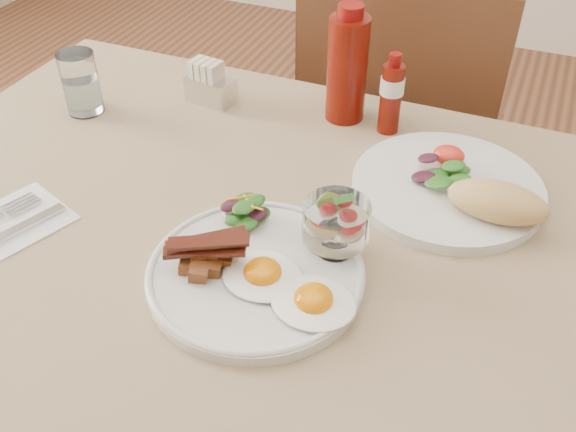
{
  "coord_description": "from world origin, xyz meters",
  "views": [
    {
      "loc": [
        0.25,
        -0.61,
        1.34
      ],
      "look_at": [
        0.01,
        -0.02,
        0.82
      ],
      "focal_mm": 40.0,
      "sensor_mm": 36.0,
      "label": 1
    }
  ],
  "objects_px": {
    "chair_far": "(398,140)",
    "main_plate": "(256,275)",
    "fruit_cup": "(336,222)",
    "hot_sauce_bottle": "(391,95)",
    "water_glass": "(82,86)",
    "table": "(290,287)",
    "sugar_caddy": "(209,85)",
    "ketchup_bottle": "(347,67)",
    "second_plate": "(459,189)"
  },
  "relations": [
    {
      "from": "second_plate",
      "to": "sugar_caddy",
      "type": "height_order",
      "value": "sugar_caddy"
    },
    {
      "from": "water_glass",
      "to": "hot_sauce_bottle",
      "type": "bearing_deg",
      "value": 15.56
    },
    {
      "from": "hot_sauce_bottle",
      "to": "water_glass",
      "type": "distance_m",
      "value": 0.54
    },
    {
      "from": "table",
      "to": "chair_far",
      "type": "height_order",
      "value": "chair_far"
    },
    {
      "from": "table",
      "to": "water_glass",
      "type": "height_order",
      "value": "water_glass"
    },
    {
      "from": "sugar_caddy",
      "to": "water_glass",
      "type": "height_order",
      "value": "water_glass"
    },
    {
      "from": "fruit_cup",
      "to": "second_plate",
      "type": "xyz_separation_m",
      "value": [
        0.13,
        0.19,
        -0.05
      ]
    },
    {
      "from": "chair_far",
      "to": "main_plate",
      "type": "height_order",
      "value": "chair_far"
    },
    {
      "from": "main_plate",
      "to": "sugar_caddy",
      "type": "height_order",
      "value": "sugar_caddy"
    },
    {
      "from": "table",
      "to": "main_plate",
      "type": "height_order",
      "value": "main_plate"
    },
    {
      "from": "chair_far",
      "to": "second_plate",
      "type": "bearing_deg",
      "value": -68.11
    },
    {
      "from": "sugar_caddy",
      "to": "table",
      "type": "bearing_deg",
      "value": -39.24
    },
    {
      "from": "chair_far",
      "to": "ketchup_bottle",
      "type": "xyz_separation_m",
      "value": [
        -0.04,
        -0.32,
        0.32
      ]
    },
    {
      "from": "chair_far",
      "to": "fruit_cup",
      "type": "height_order",
      "value": "chair_far"
    },
    {
      "from": "chair_far",
      "to": "hot_sauce_bottle",
      "type": "distance_m",
      "value": 0.45
    },
    {
      "from": "chair_far",
      "to": "water_glass",
      "type": "xyz_separation_m",
      "value": [
        -0.47,
        -0.48,
        0.28
      ]
    },
    {
      "from": "second_plate",
      "to": "water_glass",
      "type": "xyz_separation_m",
      "value": [
        -0.67,
        0.0,
        0.03
      ]
    },
    {
      "from": "second_plate",
      "to": "main_plate",
      "type": "bearing_deg",
      "value": -127.78
    },
    {
      "from": "main_plate",
      "to": "ketchup_bottle",
      "type": "height_order",
      "value": "ketchup_bottle"
    },
    {
      "from": "table",
      "to": "water_glass",
      "type": "distance_m",
      "value": 0.53
    },
    {
      "from": "second_plate",
      "to": "sugar_caddy",
      "type": "bearing_deg",
      "value": 165.91
    },
    {
      "from": "main_plate",
      "to": "second_plate",
      "type": "xyz_separation_m",
      "value": [
        0.21,
        0.27,
        0.01
      ]
    },
    {
      "from": "fruit_cup",
      "to": "hot_sauce_bottle",
      "type": "xyz_separation_m",
      "value": [
        -0.02,
        0.34,
        0.0
      ]
    },
    {
      "from": "table",
      "to": "sugar_caddy",
      "type": "bearing_deg",
      "value": 133.11
    },
    {
      "from": "fruit_cup",
      "to": "chair_far",
      "type": "bearing_deg",
      "value": 95.68
    },
    {
      "from": "hot_sauce_bottle",
      "to": "water_glass",
      "type": "bearing_deg",
      "value": -164.44
    },
    {
      "from": "main_plate",
      "to": "hot_sauce_bottle",
      "type": "distance_m",
      "value": 0.42
    },
    {
      "from": "fruit_cup",
      "to": "second_plate",
      "type": "distance_m",
      "value": 0.23
    },
    {
      "from": "ketchup_bottle",
      "to": "hot_sauce_bottle",
      "type": "relative_size",
      "value": 1.43
    },
    {
      "from": "ketchup_bottle",
      "to": "hot_sauce_bottle",
      "type": "bearing_deg",
      "value": -10.16
    },
    {
      "from": "second_plate",
      "to": "sugar_caddy",
      "type": "relative_size",
      "value": 3.21
    },
    {
      "from": "hot_sauce_bottle",
      "to": "fruit_cup",
      "type": "bearing_deg",
      "value": -86.14
    },
    {
      "from": "chair_far",
      "to": "second_plate",
      "type": "height_order",
      "value": "chair_far"
    },
    {
      "from": "sugar_caddy",
      "to": "hot_sauce_bottle",
      "type": "bearing_deg",
      "value": 12.61
    },
    {
      "from": "main_plate",
      "to": "fruit_cup",
      "type": "bearing_deg",
      "value": 42.74
    },
    {
      "from": "water_glass",
      "to": "sugar_caddy",
      "type": "bearing_deg",
      "value": 31.29
    },
    {
      "from": "chair_far",
      "to": "hot_sauce_bottle",
      "type": "bearing_deg",
      "value": -82.46
    },
    {
      "from": "main_plate",
      "to": "hot_sauce_bottle",
      "type": "relative_size",
      "value": 1.98
    },
    {
      "from": "main_plate",
      "to": "water_glass",
      "type": "distance_m",
      "value": 0.54
    },
    {
      "from": "chair_far",
      "to": "main_plate",
      "type": "distance_m",
      "value": 0.78
    },
    {
      "from": "chair_far",
      "to": "water_glass",
      "type": "height_order",
      "value": "chair_far"
    },
    {
      "from": "fruit_cup",
      "to": "hot_sauce_bottle",
      "type": "height_order",
      "value": "hot_sauce_bottle"
    },
    {
      "from": "main_plate",
      "to": "second_plate",
      "type": "relative_size",
      "value": 0.96
    },
    {
      "from": "table",
      "to": "sugar_caddy",
      "type": "xyz_separation_m",
      "value": [
        -0.28,
        0.3,
        0.12
      ]
    },
    {
      "from": "main_plate",
      "to": "hot_sauce_bottle",
      "type": "bearing_deg",
      "value": 82.12
    },
    {
      "from": "fruit_cup",
      "to": "ketchup_bottle",
      "type": "xyz_separation_m",
      "value": [
        -0.11,
        0.36,
        0.03
      ]
    },
    {
      "from": "chair_far",
      "to": "sugar_caddy",
      "type": "height_order",
      "value": "chair_far"
    },
    {
      "from": "ketchup_bottle",
      "to": "water_glass",
      "type": "bearing_deg",
      "value": -159.9
    },
    {
      "from": "sugar_caddy",
      "to": "second_plate",
      "type": "bearing_deg",
      "value": -6.44
    },
    {
      "from": "table",
      "to": "hot_sauce_bottle",
      "type": "bearing_deg",
      "value": 82.45
    }
  ]
}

